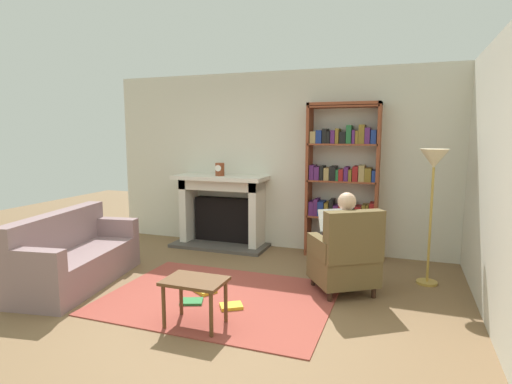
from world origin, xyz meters
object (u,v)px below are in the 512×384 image
seated_reader (342,237)px  sofa_floral (74,258)px  floor_lamp (434,171)px  fireplace (223,209)px  mantel_clock (220,169)px  side_table (195,287)px  armchair_reading (346,257)px  bookshelf (342,184)px

seated_reader → sofa_floral: seated_reader is taller
seated_reader → floor_lamp: 1.31m
fireplace → seated_reader: 2.44m
mantel_clock → side_table: size_ratio=0.35×
seated_reader → armchair_reading: bearing=90.0°
fireplace → floor_lamp: (3.00, -0.75, 0.76)m
bookshelf → side_table: size_ratio=3.93×
bookshelf → side_table: bearing=-108.8°
mantel_clock → side_table: bearing=-70.1°
mantel_clock → bookshelf: size_ratio=0.09×
sofa_floral → side_table: sofa_floral is taller
side_table → floor_lamp: bearing=42.8°
bookshelf → seated_reader: bookshelf is taller
armchair_reading → seated_reader: seated_reader is taller
armchair_reading → seated_reader: (-0.07, 0.10, 0.20)m
side_table → armchair_reading: bearing=46.6°
mantel_clock → floor_lamp: bearing=-12.2°
bookshelf → floor_lamp: bookshelf is taller
bookshelf → floor_lamp: size_ratio=1.38×
bookshelf → armchair_reading: size_ratio=2.27×
fireplace → side_table: fireplace is taller
armchair_reading → sofa_floral: (-3.06, -0.77, -0.10)m
side_table → mantel_clock: bearing=109.9°
fireplace → floor_lamp: size_ratio=0.94×
seated_reader → side_table: size_ratio=2.04×
mantel_clock → sofa_floral: bearing=-114.3°
floor_lamp → mantel_clock: bearing=167.8°
armchair_reading → floor_lamp: 1.43m
floor_lamp → bookshelf: bearing=145.5°
seated_reader → side_table: 1.78m
sofa_floral → bookshelf: bearing=-61.0°
bookshelf → armchair_reading: bookshelf is taller
sofa_floral → floor_lamp: size_ratio=1.12×
bookshelf → seated_reader: size_ratio=1.93×
fireplace → seated_reader: size_ratio=1.31×
fireplace → bookshelf: bookshelf is taller
armchair_reading → seated_reader: size_ratio=0.85×
armchair_reading → side_table: size_ratio=1.73×
seated_reader → side_table: seated_reader is taller
fireplace → mantel_clock: size_ratio=7.58×
mantel_clock → sofa_floral: 2.45m
fireplace → armchair_reading: (2.13, -1.40, -0.17)m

